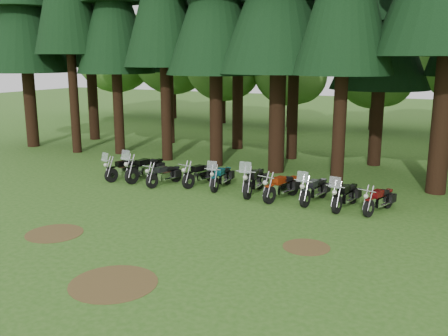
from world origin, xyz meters
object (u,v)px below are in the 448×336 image
(motorcycle_5, at_px, (254,181))
(motorcycle_6, at_px, (282,188))
(motorcycle_4, at_px, (221,178))
(motorcycle_7, at_px, (314,190))
(motorcycle_9, at_px, (379,201))
(motorcycle_2, at_px, (164,175))
(motorcycle_1, at_px, (145,169))
(motorcycle_8, at_px, (345,196))
(motorcycle_3, at_px, (201,175))
(motorcycle_0, at_px, (125,169))

(motorcycle_5, distance_m, motorcycle_6, 1.32)
(motorcycle_4, distance_m, motorcycle_7, 4.18)
(motorcycle_4, relative_size, motorcycle_9, 1.08)
(motorcycle_2, bearing_deg, motorcycle_1, 177.91)
(motorcycle_1, relative_size, motorcycle_9, 1.23)
(motorcycle_2, xyz_separation_m, motorcycle_5, (4.08, 0.44, 0.10))
(motorcycle_4, bearing_deg, motorcycle_6, -14.63)
(motorcycle_8, bearing_deg, motorcycle_6, -173.54)
(motorcycle_3, bearing_deg, motorcycle_8, 7.17)
(motorcycle_2, xyz_separation_m, motorcycle_6, (5.38, 0.19, 0.05))
(motorcycle_0, distance_m, motorcycle_4, 4.70)
(motorcycle_3, bearing_deg, motorcycle_2, -141.51)
(motorcycle_8, bearing_deg, motorcycle_1, -173.07)
(motorcycle_1, relative_size, motorcycle_2, 1.23)
(motorcycle_0, bearing_deg, motorcycle_1, 32.02)
(motorcycle_5, height_order, motorcycle_6, motorcycle_5)
(motorcycle_1, bearing_deg, motorcycle_0, -154.40)
(motorcycle_2, distance_m, motorcycle_4, 2.55)
(motorcycle_0, height_order, motorcycle_2, motorcycle_0)
(motorcycle_6, bearing_deg, motorcycle_2, -163.65)
(motorcycle_2, relative_size, motorcycle_5, 0.81)
(motorcycle_0, relative_size, motorcycle_7, 0.96)
(motorcycle_9, bearing_deg, motorcycle_1, -164.16)
(motorcycle_1, bearing_deg, motorcycle_9, 8.11)
(motorcycle_6, height_order, motorcycle_9, motorcycle_6)
(motorcycle_7, distance_m, motorcycle_9, 2.46)
(motorcycle_0, height_order, motorcycle_1, motorcycle_1)
(motorcycle_0, bearing_deg, motorcycle_9, 16.04)
(motorcycle_0, height_order, motorcycle_3, motorcycle_0)
(motorcycle_8, bearing_deg, motorcycle_0, -171.33)
(motorcycle_7, bearing_deg, motorcycle_3, -176.16)
(motorcycle_4, relative_size, motorcycle_7, 0.97)
(motorcycle_7, height_order, motorcycle_8, motorcycle_7)
(motorcycle_1, height_order, motorcycle_7, motorcycle_1)
(motorcycle_1, height_order, motorcycle_6, motorcycle_1)
(motorcycle_5, xyz_separation_m, motorcycle_8, (3.81, -0.34, -0.05))
(motorcycle_6, bearing_deg, motorcycle_5, -176.66)
(motorcycle_3, relative_size, motorcycle_8, 0.97)
(motorcycle_0, xyz_separation_m, motorcycle_9, (11.29, 0.12, -0.03))
(motorcycle_4, height_order, motorcycle_9, motorcycle_4)
(motorcycle_2, relative_size, motorcycle_3, 0.93)
(motorcycle_5, distance_m, motorcycle_8, 3.83)
(motorcycle_3, height_order, motorcycle_9, motorcycle_3)
(motorcycle_8, relative_size, motorcycle_9, 1.10)
(motorcycle_2, bearing_deg, motorcycle_3, 38.73)
(motorcycle_3, bearing_deg, motorcycle_6, 5.03)
(motorcycle_1, xyz_separation_m, motorcycle_5, (5.33, 0.11, 0.00))
(motorcycle_3, xyz_separation_m, motorcycle_8, (6.47, -0.60, 0.01))
(motorcycle_5, bearing_deg, motorcycle_8, -11.10)
(motorcycle_0, distance_m, motorcycle_2, 2.19)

